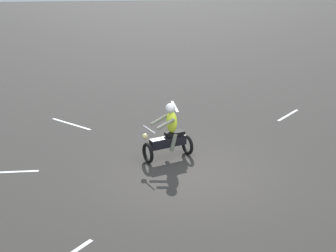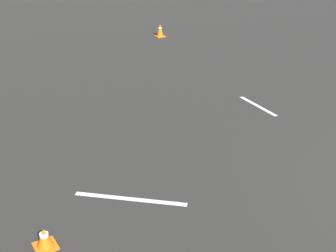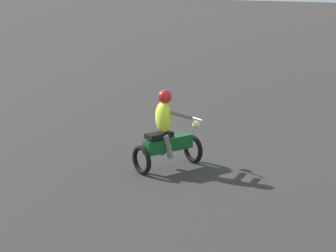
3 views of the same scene
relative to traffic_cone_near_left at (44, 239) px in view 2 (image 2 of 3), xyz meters
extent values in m
cube|color=orange|center=(0.00, 0.00, -0.14)|extent=(0.32, 0.32, 0.03)
cone|color=orange|center=(0.00, 0.00, 0.02)|extent=(0.24, 0.24, 0.29)
cylinder|color=white|center=(0.00, 0.00, 0.07)|extent=(0.13, 0.13, 0.05)
cube|color=orange|center=(7.26, 9.21, -0.14)|extent=(0.32, 0.32, 0.03)
cone|color=orange|center=(7.26, 9.21, 0.10)|extent=(0.24, 0.24, 0.44)
cylinder|color=white|center=(7.26, 9.21, 0.17)|extent=(0.13, 0.13, 0.05)
cube|color=silver|center=(6.05, 2.37, -0.15)|extent=(0.15, 1.35, 0.01)
cube|color=silver|center=(1.60, 0.44, -0.15)|extent=(1.51, 1.34, 0.01)
camera|label=1|loc=(8.57, 8.59, 5.26)|focal=50.00mm
camera|label=2|loc=(-1.23, -5.47, 4.35)|focal=50.00mm
camera|label=3|loc=(10.26, 10.59, 4.07)|focal=70.00mm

